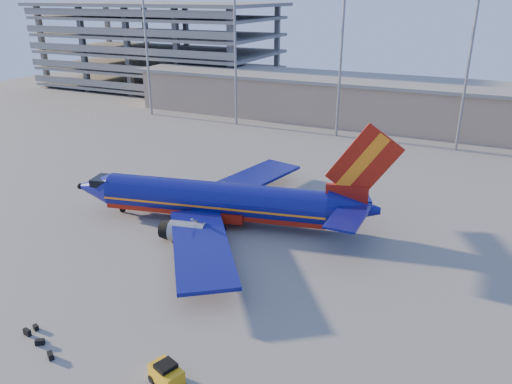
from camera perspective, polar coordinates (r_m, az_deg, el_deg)
ground at (r=48.55m, az=-0.95°, el=-7.35°), size 220.00×220.00×0.00m
terminal_building at (r=98.34m, az=19.85°, el=9.18°), size 122.00×16.00×8.50m
parking_garage at (r=138.67m, az=-10.98°, el=16.48°), size 62.00×32.00×21.40m
light_mast_row at (r=85.36m, az=16.59°, el=16.85°), size 101.60×1.60×28.65m
aircraft_main at (r=54.39m, az=-3.86°, el=-1.02°), size 35.57×33.87×12.18m
baggage_tug at (r=34.60m, az=-10.20°, el=-19.78°), size 2.67×2.12×1.67m
luggage_pile at (r=40.86m, az=-23.60°, el=-15.29°), size 4.20×2.43×0.53m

